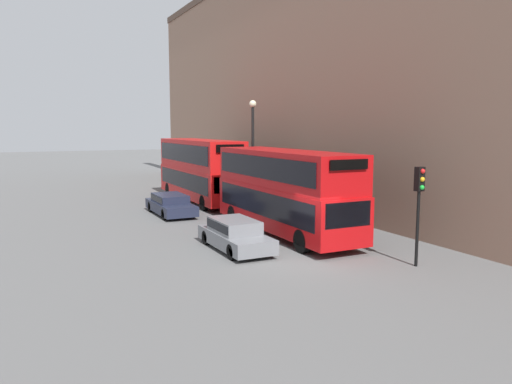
% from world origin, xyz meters
% --- Properties ---
extents(ground_plane, '(200.00, 200.00, 0.00)m').
position_xyz_m(ground_plane, '(0.00, 0.00, 0.00)').
color(ground_plane, '#5B5B5B').
extents(building_facade, '(1.10, 80.00, 17.37)m').
position_xyz_m(building_facade, '(7.00, 0.00, 8.99)').
color(building_facade, '#93705B').
rests_on(building_facade, ground).
extents(bus_leading, '(2.59, 10.33, 4.09)m').
position_xyz_m(bus_leading, '(1.60, 4.45, 2.26)').
color(bus_leading, '#B20C0F').
rests_on(bus_leading, ground).
extents(bus_second_in_queue, '(2.59, 10.94, 4.33)m').
position_xyz_m(bus_second_in_queue, '(1.60, 16.48, 2.39)').
color(bus_second_in_queue, red).
rests_on(bus_second_in_queue, ground).
extents(car_dark_sedan, '(1.78, 4.48, 1.31)m').
position_xyz_m(car_dark_sedan, '(-1.80, 2.63, 0.70)').
color(car_dark_sedan, slate).
rests_on(car_dark_sedan, ground).
extents(car_hatchback, '(1.88, 4.79, 1.22)m').
position_xyz_m(car_hatchback, '(-1.80, 12.20, 0.66)').
color(car_hatchback, '#1E2338').
rests_on(car_hatchback, ground).
extents(traffic_light, '(0.30, 0.36, 3.75)m').
position_xyz_m(traffic_light, '(3.29, -2.72, 2.70)').
color(traffic_light, black).
rests_on(traffic_light, ground).
extents(street_lamp, '(0.44, 0.44, 6.86)m').
position_xyz_m(street_lamp, '(3.48, 11.84, 4.20)').
color(street_lamp, black).
rests_on(street_lamp, ground).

